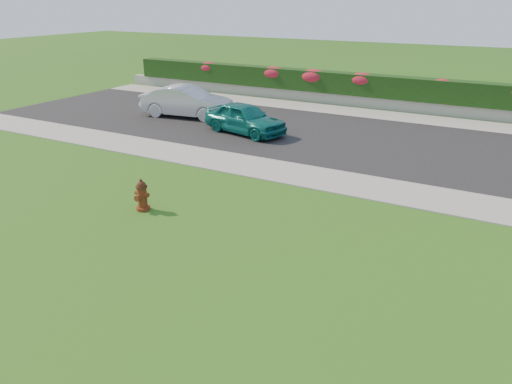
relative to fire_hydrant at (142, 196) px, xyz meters
The scene contains 14 objects.
ground 5.52m from the fire_hydrant, 51.70° to the right, with size 120.00×120.00×0.00m, color black.
street_far 9.82m from the fire_hydrant, 99.33° to the left, with size 26.00×8.00×0.04m, color black.
sidewalk_far 5.37m from the fire_hydrant, 118.95° to the left, with size 24.00×2.00×0.04m, color gray.
sidewalk_beyond 14.88m from the fire_hydrant, 80.68° to the left, with size 34.00×2.00×0.04m, color gray.
retaining_wall 16.36m from the fire_hydrant, 81.53° to the left, with size 34.00×0.40×0.60m, color gray.
hedge 16.48m from the fire_hydrant, 81.58° to the left, with size 32.00×0.90×1.10m, color black.
fire_hydrant is the anchor object (origin of this frame).
sedan_teal 8.52m from the fire_hydrant, 100.98° to the left, with size 1.52×3.78×1.29m, color #0C605B.
sedan_silver 11.19m from the fire_hydrant, 120.11° to the left, with size 1.55×4.43×1.46m, color #B7B9BF.
flower_clump_a 18.41m from the fire_hydrant, 118.32° to the left, with size 1.29×0.83×0.65m, color red.
flower_clump_b 16.76m from the fire_hydrant, 104.76° to the left, with size 1.43×0.92×0.72m, color red.
flower_clump_c 16.32m from the fire_hydrant, 96.56° to the left, with size 1.52×0.98×0.76m, color red.
flower_clump_d 16.24m from the fire_hydrant, 86.89° to the left, with size 1.39×0.89×0.69m, color red.
flower_clump_e 16.94m from the fire_hydrant, 73.20° to the left, with size 1.06×0.68×0.53m, color red.
Camera 1 is at (5.42, -5.17, 5.48)m, focal length 35.00 mm.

